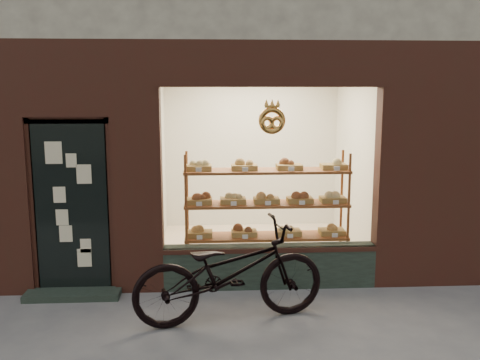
{
  "coord_description": "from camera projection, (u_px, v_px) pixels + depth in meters",
  "views": [
    {
      "loc": [
        -0.31,
        -4.43,
        2.55
      ],
      "look_at": [
        0.06,
        2.0,
        1.43
      ],
      "focal_mm": 40.0,
      "sensor_mm": 36.0,
      "label": 1
    }
  ],
  "objects": [
    {
      "name": "display_shelf",
      "position": [
        266.0,
        214.0,
        7.2
      ],
      "size": [
        2.2,
        0.45,
        1.7
      ],
      "color": "brown",
      "rests_on": "ground"
    },
    {
      "name": "bicycle",
      "position": [
        230.0,
        272.0,
        5.83
      ],
      "size": [
        2.23,
        1.16,
        1.12
      ],
      "primitive_type": "imported",
      "rotation": [
        0.0,
        0.0,
        1.78
      ],
      "color": "black",
      "rests_on": "ground"
    }
  ]
}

